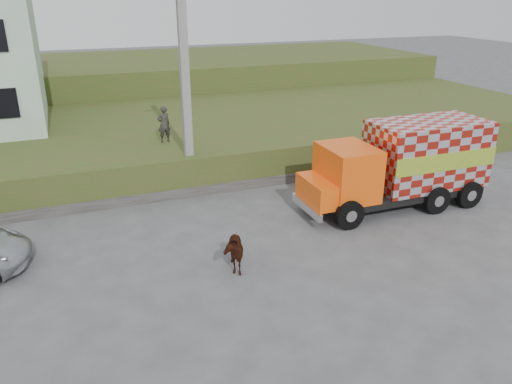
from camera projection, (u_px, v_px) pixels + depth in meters
name	position (u px, v px, depth m)	size (l,w,h in m)	color
ground	(257.00, 237.00, 15.93)	(120.00, 120.00, 0.00)	#474749
embankment	(182.00, 136.00, 24.28)	(40.00, 12.00, 1.50)	#30511B
embankment_far	(141.00, 81.00, 34.37)	(40.00, 12.00, 3.00)	#30511B
retaining_strip	(167.00, 194.00, 18.81)	(16.00, 0.50, 0.40)	#595651
utility_pole	(185.00, 87.00, 18.04)	(1.20, 0.30, 8.00)	gray
cargo_truck	(404.00, 164.00, 17.74)	(6.87, 2.43, 3.06)	black
cow	(232.00, 250.00, 13.94)	(0.62, 1.37, 1.16)	black
pedestrian	(164.00, 124.00, 20.34)	(0.55, 0.36, 1.50)	#2E2B29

